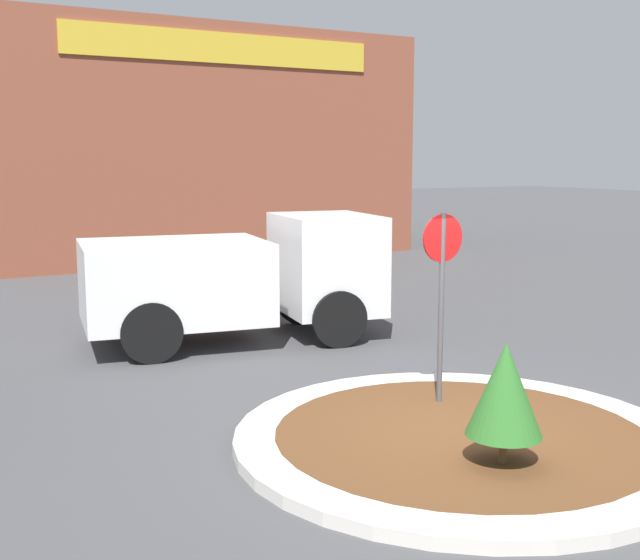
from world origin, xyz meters
name	(u,v)px	position (x,y,z in m)	size (l,w,h in m)	color
ground_plane	(461,445)	(0.00, 0.00, 0.00)	(120.00, 120.00, 0.00)	#474749
traffic_island	(461,439)	(0.00, 0.00, 0.07)	(5.20, 5.20, 0.14)	beige
stop_sign	(442,279)	(0.53, 1.08, 1.74)	(0.60, 0.07, 2.57)	#4C4C51
island_shrub	(505,389)	(-0.23, -0.92, 0.93)	(0.78, 0.78, 1.27)	brown
utility_truck	(237,276)	(-0.07, 6.07, 1.17)	(5.45, 3.06, 2.21)	white
storefront_building	(191,145)	(4.04, 18.95, 3.63)	(13.90, 6.07, 7.26)	brown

